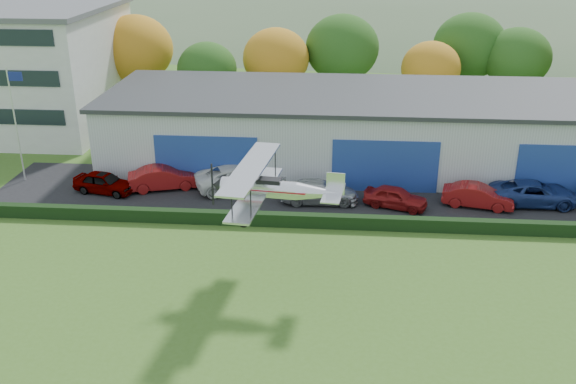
# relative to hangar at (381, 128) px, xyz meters

# --- Properties ---
(apron) EXTENTS (48.00, 9.00, 0.05)m
(apron) POSITION_rel_hangar_xyz_m (-2.00, -6.98, -2.63)
(apron) COLOR black
(apron) RESTS_ON ground
(hedge) EXTENTS (46.00, 0.60, 0.80)m
(hedge) POSITION_rel_hangar_xyz_m (-2.00, -11.78, -2.26)
(hedge) COLOR black
(hedge) RESTS_ON ground
(hangar) EXTENTS (40.60, 12.60, 5.30)m
(hangar) POSITION_rel_hangar_xyz_m (0.00, 0.00, 0.00)
(hangar) COLOR #B2B7BC
(hangar) RESTS_ON ground
(flagpole) EXTENTS (1.05, 0.10, 8.00)m
(flagpole) POSITION_rel_hangar_xyz_m (-24.88, -5.98, 2.13)
(flagpole) COLOR silver
(flagpole) RESTS_ON ground
(tree_belt) EXTENTS (75.70, 13.22, 10.12)m
(tree_belt) POSITION_rel_hangar_xyz_m (-4.15, 12.64, 2.95)
(tree_belt) COLOR #3D2614
(tree_belt) RESTS_ON ground
(distant_hills) EXTENTS (430.00, 196.00, 56.00)m
(distant_hills) POSITION_rel_hangar_xyz_m (-9.38, 112.02, -15.70)
(distant_hills) COLOR #4C6642
(distant_hills) RESTS_ON ground
(car_0) EXTENTS (4.45, 2.57, 1.42)m
(car_0) POSITION_rel_hangar_xyz_m (-18.60, -7.73, -1.89)
(car_0) COLOR gray
(car_0) RESTS_ON apron
(car_1) EXTENTS (5.05, 3.03, 1.57)m
(car_1) POSITION_rel_hangar_xyz_m (-14.79, -6.76, -1.82)
(car_1) COLOR maroon
(car_1) RESTS_ON apron
(car_2) EXTENTS (6.52, 4.81, 1.65)m
(car_2) POSITION_rel_hangar_xyz_m (-9.71, -6.37, -1.78)
(car_2) COLOR silver
(car_2) RESTS_ON apron
(car_3) EXTENTS (5.09, 2.20, 1.46)m
(car_3) POSITION_rel_hangar_xyz_m (-4.25, -8.21, -1.88)
(car_3) COLOR silver
(car_3) RESTS_ON apron
(car_4) EXTENTS (4.31, 2.81, 1.36)m
(car_4) POSITION_rel_hangar_xyz_m (0.58, -8.62, -1.92)
(car_4) COLOR maroon
(car_4) RESTS_ON apron
(car_5) EXTENTS (4.64, 2.46, 1.45)m
(car_5) POSITION_rel_hangar_xyz_m (5.79, -8.08, -1.88)
(car_5) COLOR maroon
(car_5) RESTS_ON apron
(car_6) EXTENTS (5.49, 2.55, 1.52)m
(car_6) POSITION_rel_hangar_xyz_m (9.43, -7.44, -1.84)
(car_6) COLOR navy
(car_6) RESTS_ON apron
(biplane) EXTENTS (6.54, 7.51, 2.80)m
(biplane) POSITION_rel_hangar_xyz_m (-6.34, -17.85, 2.32)
(biplane) COLOR silver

